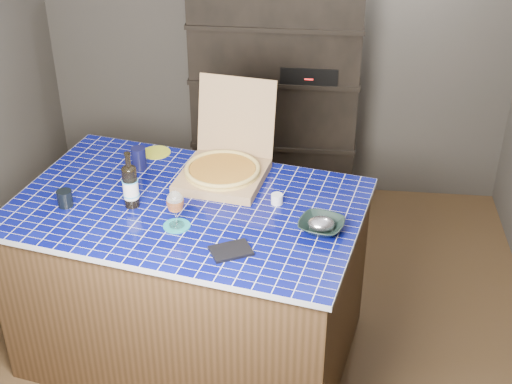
# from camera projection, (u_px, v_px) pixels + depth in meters

# --- Properties ---
(room) EXTENTS (3.50, 3.50, 3.50)m
(room) POSITION_uv_depth(u_px,v_px,m) (251.00, 146.00, 3.76)
(room) COLOR #4F3721
(room) RESTS_ON ground
(shelving_unit) EXTENTS (1.20, 0.41, 1.80)m
(shelving_unit) POSITION_uv_depth(u_px,v_px,m) (276.00, 94.00, 5.24)
(shelving_unit) COLOR black
(shelving_unit) RESTS_ON floor
(kitchen_island) EXTENTS (2.01, 1.50, 1.00)m
(kitchen_island) POSITION_uv_depth(u_px,v_px,m) (192.00, 279.00, 4.00)
(kitchen_island) COLOR #4A311D
(kitchen_island) RESTS_ON floor
(pizza_box) EXTENTS (0.54, 0.62, 0.49)m
(pizza_box) POSITION_uv_depth(u_px,v_px,m) (224.00, 167.00, 3.95)
(pizza_box) COLOR #9C7D50
(pizza_box) RESTS_ON kitchen_island
(mead_bottle) EXTENTS (0.08, 0.08, 0.31)m
(mead_bottle) POSITION_uv_depth(u_px,v_px,m) (130.00, 185.00, 3.67)
(mead_bottle) COLOR black
(mead_bottle) RESTS_ON kitchen_island
(teal_trivet) EXTENTS (0.14, 0.14, 0.01)m
(teal_trivet) POSITION_uv_depth(u_px,v_px,m) (177.00, 226.00, 3.56)
(teal_trivet) COLOR teal
(teal_trivet) RESTS_ON kitchen_island
(wine_glass) EXTENTS (0.09, 0.09, 0.20)m
(wine_glass) POSITION_uv_depth(u_px,v_px,m) (175.00, 203.00, 3.49)
(wine_glass) COLOR white
(wine_glass) RESTS_ON teal_trivet
(tumbler) EXTENTS (0.08, 0.08, 0.09)m
(tumbler) POSITION_uv_depth(u_px,v_px,m) (65.00, 198.00, 3.71)
(tumbler) COLOR black
(tumbler) RESTS_ON kitchen_island
(dvd_case) EXTENTS (0.23, 0.21, 0.01)m
(dvd_case) POSITION_uv_depth(u_px,v_px,m) (231.00, 251.00, 3.37)
(dvd_case) COLOR black
(dvd_case) RESTS_ON kitchen_island
(bowl) EXTENTS (0.28, 0.28, 0.05)m
(bowl) POSITION_uv_depth(u_px,v_px,m) (321.00, 226.00, 3.52)
(bowl) COLOR black
(bowl) RESTS_ON kitchen_island
(foil_contents) EXTENTS (0.13, 0.11, 0.06)m
(foil_contents) POSITION_uv_depth(u_px,v_px,m) (321.00, 224.00, 3.51)
(foil_contents) COLOR #A8A7B2
(foil_contents) RESTS_ON bowl
(white_jar) EXTENTS (0.06, 0.06, 0.05)m
(white_jar) POSITION_uv_depth(u_px,v_px,m) (277.00, 199.00, 3.74)
(white_jar) COLOR silver
(white_jar) RESTS_ON kitchen_island
(navy_cup) EXTENTS (0.08, 0.08, 0.13)m
(navy_cup) POSITION_uv_depth(u_px,v_px,m) (139.00, 158.00, 4.05)
(navy_cup) COLOR black
(navy_cup) RESTS_ON kitchen_island
(green_trivet) EXTENTS (0.17, 0.17, 0.01)m
(green_trivet) POSITION_uv_depth(u_px,v_px,m) (156.00, 152.00, 4.24)
(green_trivet) COLOR #ACB126
(green_trivet) RESTS_ON kitchen_island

